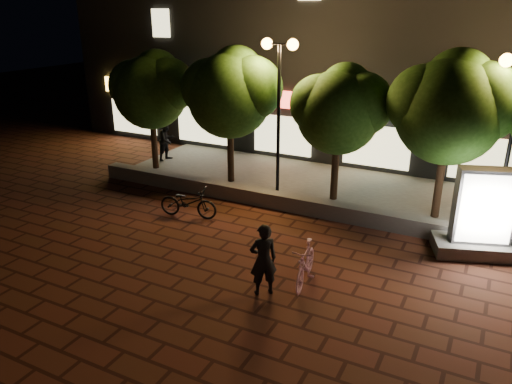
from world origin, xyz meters
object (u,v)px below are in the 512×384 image
Objects in this scene: street_lamp_left at (279,78)px; scooter_pink at (306,264)px; ad_kiosk at (481,221)px; rider at (263,260)px; scooter_parked at (188,202)px; pedestrian at (167,140)px; tree_left at (232,90)px; tree_mid at (341,107)px; tree_right at (453,105)px; tree_far_left at (152,87)px.

street_lamp_left reaches higher than scooter_pink.
ad_kiosk is 1.41× the size of rider.
scooter_pink is at bearing -135.57° from ad_kiosk.
pedestrian is at bearing 31.28° from scooter_parked.
street_lamp_left is at bearing 165.64° from ad_kiosk.
tree_left is at bearing -99.07° from pedestrian.
pedestrian is at bearing 166.26° from ad_kiosk.
tree_mid is 2.65× the size of scooter_pink.
scooter_parked is at bearing -84.39° from tree_left.
street_lamp_left is 7.51m from ad_kiosk.
scooter_pink is at bearing -119.71° from pedestrian.
ad_kiosk is 12.73m from pedestrian.
street_lamp_left reaches higher than ad_kiosk.
tree_right is 11.44m from pedestrian.
street_lamp_left reaches higher than tree_far_left.
tree_far_left is at bearing -180.00° from tree_right.
rider is at bearing -134.30° from ad_kiosk.
rider is (-2.94, -6.29, -2.70)m from tree_right.
tree_left is at bearing 172.30° from street_lamp_left.
ad_kiosk is at bearing -12.88° from tree_left.
pedestrian is at bearing 172.23° from tree_mid.
tree_far_left is 10.36m from rider.
street_lamp_left is at bearing -177.19° from tree_right.
scooter_pink is (1.05, -5.43, -2.71)m from tree_mid.
tree_mid is 6.73m from rider.
tree_mid is 0.87× the size of street_lamp_left.
tree_left is at bearing -95.75° from rider.
tree_far_left is 5.86m from scooter_parked.
tree_left is 4.53m from scooter_parked.
tree_left is at bearing -5.69° from scooter_parked.
ad_kiosk reaches higher than scooter_parked.
tree_far_left is 3.51m from tree_left.
tree_mid is 2.41× the size of scooter_parked.
scooter_pink reaches higher than scooter_parked.
tree_far_left is 0.95× the size of tree_left.
rider is at bearing -136.80° from scooter_pink.
tree_right reaches higher than tree_left.
scooter_parked is (0.34, -3.42, -2.95)m from tree_left.
tree_left reaches higher than tree_far_left.
tree_mid is 2.63× the size of pedestrian.
pedestrian is (-8.14, 7.36, 0.06)m from rider.
street_lamp_left is at bearing -172.69° from tree_mid.
tree_left is 4.66m from pedestrian.
pedestrian is (-0.28, 1.06, -2.36)m from tree_far_left.
scooter_pink is (-3.54, -3.47, -0.46)m from ad_kiosk.
street_lamp_left is 2.12× the size of ad_kiosk.
tree_mid reaches higher than ad_kiosk.
tree_left is at bearing 180.00° from tree_mid.
tree_right is at bearing 0.00° from tree_left.
rider is (0.36, -6.29, -2.35)m from tree_mid.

